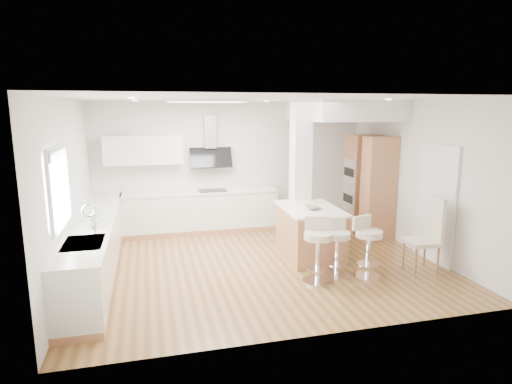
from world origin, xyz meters
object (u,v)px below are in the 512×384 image
object	(u,v)px
bar_stool_b	(337,245)
bar_stool_c	(367,244)
dining_chair	(428,232)
peninsula	(310,231)
bar_stool_a	(318,247)

from	to	relation	value
bar_stool_b	bar_stool_c	size ratio (longest dim) A/B	0.96
dining_chair	bar_stool_b	bearing A→B (deg)	177.62
bar_stool_c	bar_stool_b	bearing A→B (deg)	143.18
peninsula	bar_stool_c	bearing A→B (deg)	-64.32
peninsula	bar_stool_c	size ratio (longest dim) A/B	1.55
bar_stool_a	dining_chair	size ratio (longest dim) A/B	0.81
bar_stool_b	bar_stool_c	xyz separation A→B (m)	(0.45, -0.15, 0.02)
bar_stool_b	peninsula	bearing A→B (deg)	98.22
bar_stool_a	dining_chair	distance (m)	1.91
bar_stool_a	bar_stool_b	world-z (taller)	bar_stool_a
bar_stool_b	dining_chair	size ratio (longest dim) A/B	0.75
dining_chair	peninsula	bearing A→B (deg)	147.26
peninsula	dining_chair	distance (m)	2.00
peninsula	bar_stool_c	world-z (taller)	bar_stool_c
bar_stool_a	bar_stool_c	xyz separation A→B (m)	(0.84, -0.00, -0.02)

